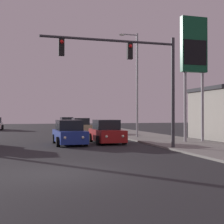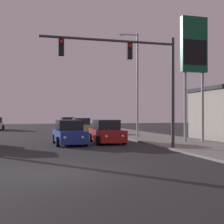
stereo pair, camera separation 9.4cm
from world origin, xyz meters
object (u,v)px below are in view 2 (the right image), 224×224
at_px(traffic_light_mast, 137,68).
at_px(gas_station_sign, 194,51).
at_px(car_red, 107,132).
at_px(street_lamp, 136,79).
at_px(car_silver, 67,124).
at_px(car_tan, 81,127).
at_px(car_blue, 69,133).

bearing_deg(traffic_light_mast, gas_station_sign, 30.27).
relative_size(car_red, gas_station_sign, 0.48).
xyz_separation_m(traffic_light_mast, street_lamp, (3.06, 8.65, 0.36)).
height_order(car_silver, car_tan, same).
xyz_separation_m(car_red, gas_station_sign, (6.09, -1.68, 5.86)).
bearing_deg(car_blue, car_silver, -98.96).
relative_size(car_red, car_blue, 0.99).
xyz_separation_m(car_red, car_blue, (-2.74, -0.37, 0.00)).
relative_size(car_silver, car_tan, 1.00).
bearing_deg(traffic_light_mast, car_blue, 125.70).
bearing_deg(car_tan, gas_station_sign, 113.99).
xyz_separation_m(car_tan, gas_station_sign, (6.00, -13.08, 5.86)).
xyz_separation_m(car_red, traffic_light_mast, (0.53, -4.92, 3.99)).
bearing_deg(traffic_light_mast, car_silver, 91.02).
xyz_separation_m(car_red, car_silver, (0.04, 22.74, 0.00)).
bearing_deg(street_lamp, car_blue, -147.07).
relative_size(car_silver, street_lamp, 0.48).
distance_m(car_silver, car_tan, 11.34).
relative_size(car_blue, traffic_light_mast, 0.55).
distance_m(car_tan, car_blue, 12.11).
bearing_deg(car_blue, traffic_light_mast, 123.59).
bearing_deg(car_silver, car_tan, 88.25).
relative_size(street_lamp, gas_station_sign, 1.00).
xyz_separation_m(car_silver, traffic_light_mast, (0.49, -27.67, 3.99)).
relative_size(car_silver, gas_station_sign, 0.48).
height_order(car_tan, gas_station_sign, gas_station_sign).
distance_m(traffic_light_mast, street_lamp, 9.18).
bearing_deg(car_tan, street_lamp, 113.86).
height_order(street_lamp, gas_station_sign, same).
height_order(car_red, street_lamp, street_lamp).
distance_m(car_tan, gas_station_sign, 15.53).
xyz_separation_m(car_silver, car_tan, (0.05, -11.34, 0.00)).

